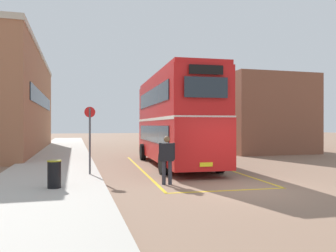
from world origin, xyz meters
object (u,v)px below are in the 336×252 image
at_px(single_deck_bus, 159,130).
at_px(litter_bin, 54,174).
at_px(bus_stop_sign, 90,134).
at_px(double_decker_bus, 175,118).
at_px(pedestrian_boarding, 167,156).

xyz_separation_m(single_deck_bus, litter_bin, (-9.08, -22.80, -1.06)).
height_order(single_deck_bus, litter_bin, single_deck_bus).
relative_size(litter_bin, bus_stop_sign, 0.32).
bearing_deg(single_deck_bus, double_decker_bus, -101.03).
height_order(pedestrian_boarding, litter_bin, pedestrian_boarding).
bearing_deg(single_deck_bus, bus_stop_sign, -111.48).
bearing_deg(litter_bin, bus_stop_sign, 66.58).
distance_m(single_deck_bus, pedestrian_boarding, 23.01).
relative_size(pedestrian_boarding, bus_stop_sign, 0.63).
bearing_deg(single_deck_bus, pedestrian_boarding, -103.19).
distance_m(single_deck_bus, litter_bin, 24.57).
xyz_separation_m(double_decker_bus, pedestrian_boarding, (-1.95, -5.45, -1.49)).
relative_size(pedestrian_boarding, litter_bin, 1.98).
bearing_deg(double_decker_bus, pedestrian_boarding, -109.64).
height_order(pedestrian_boarding, bus_stop_sign, bus_stop_sign).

